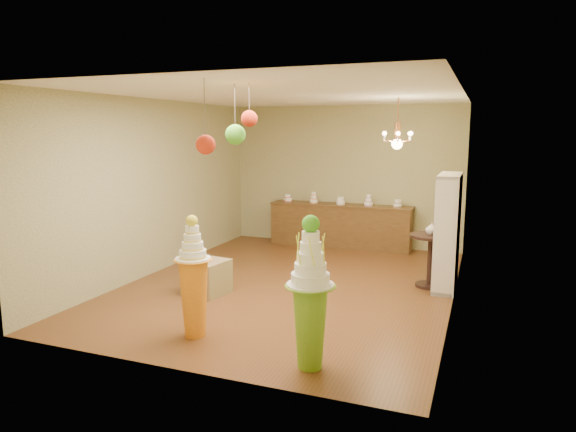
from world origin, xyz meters
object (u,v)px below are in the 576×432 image
(pedestal_green, at_px, (310,306))
(pedestal_orange, at_px, (194,288))
(round_table, at_px, (430,253))
(sideboard, at_px, (340,225))

(pedestal_green, relative_size, pedestal_orange, 1.09)
(pedestal_green, height_order, round_table, pedestal_green)
(sideboard, bearing_deg, round_table, -47.39)
(pedestal_green, xyz_separation_m, round_table, (0.87, 3.39, -0.12))
(pedestal_green, bearing_deg, round_table, 75.57)
(sideboard, height_order, round_table, sideboard)
(pedestal_orange, distance_m, sideboard, 5.38)
(sideboard, xyz_separation_m, round_table, (2.10, -2.28, 0.07))
(pedestal_orange, height_order, round_table, pedestal_orange)
(pedestal_orange, bearing_deg, round_table, 51.63)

